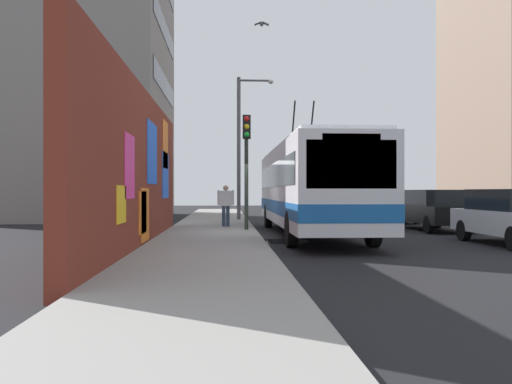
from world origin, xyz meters
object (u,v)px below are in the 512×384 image
Objects in this scene: city_bus at (310,185)px; parked_car_red at (360,203)px; pedestrian_midblock at (226,202)px; street_lamp at (243,138)px; parked_car_black at (433,209)px; parked_car_navy at (388,205)px; traffic_light at (247,152)px.

city_bus is 2.69× the size of parked_car_red.
pedestrian_midblock is 6.13m from street_lamp.
parked_car_black is 0.96× the size of parked_car_navy.
city_bus is 2.56× the size of parked_car_navy.
traffic_light is 7.34m from street_lamp.
city_bus is 8.54m from street_lamp.
parked_car_navy is 9.67m from pedestrian_midblock.
street_lamp is (-0.04, 7.26, 3.29)m from parked_car_navy.
parked_car_red is (13.58, -5.20, -0.89)m from city_bus.
pedestrian_midblock is (-5.30, 8.09, 0.25)m from parked_car_navy.
street_lamp reaches higher than parked_car_navy.
parked_car_black is 2.89× the size of pedestrian_midblock.
traffic_light is (-1.98, -0.74, 1.82)m from pedestrian_midblock.
parked_car_red is at bearing -29.69° from traffic_light.
parked_car_navy is 10.55m from traffic_light.
traffic_light is 0.59× the size of street_lamp.
pedestrian_midblock is at bearing 86.30° from parked_car_black.
parked_car_red is at bearing -52.07° from street_lamp.
parked_car_navy is at bearing -89.67° from street_lamp.
pedestrian_midblock is at bearing 47.23° from city_bus.
city_bus reaches higher than parked_car_navy.
street_lamp reaches higher than pedestrian_midblock.
parked_car_black is 11.44m from parked_car_red.
traffic_light is at bearing 101.20° from parked_car_black.
street_lamp reaches higher than parked_car_red.
city_bus is 9.56m from parked_car_navy.
city_bus is at bearing -165.45° from street_lamp.
parked_car_black is 0.67× the size of street_lamp.
city_bus is 3.04× the size of traffic_light.
city_bus is 2.55m from traffic_light.
parked_car_navy is 3.01× the size of pedestrian_midblock.
pedestrian_midblock is (-10.91, 8.09, 0.26)m from parked_car_red.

